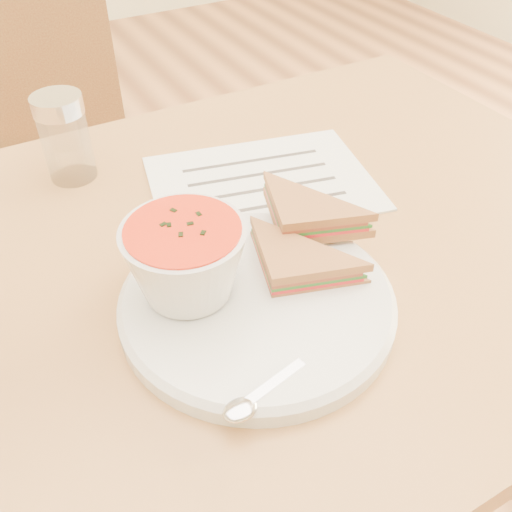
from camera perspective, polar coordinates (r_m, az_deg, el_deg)
dining_table at (r=0.93m, az=-1.24°, el=-16.89°), size 1.00×0.70×0.75m
chair_far at (r=1.30m, az=-20.33°, el=4.50°), size 0.48×0.48×0.88m
plate at (r=0.56m, az=0.11°, el=-4.72°), size 0.28×0.28×0.02m
soup_bowl at (r=0.54m, az=-7.00°, el=-0.78°), size 0.15×0.15×0.08m
sandwich_half_a at (r=0.54m, az=1.59°, el=-3.55°), size 0.13×0.13×0.03m
sandwich_half_b at (r=0.58m, az=2.63°, el=1.92°), size 0.13×0.13×0.03m
spoon at (r=0.49m, az=2.41°, el=-12.21°), size 0.15×0.06×0.01m
paper_menu at (r=0.74m, az=0.61°, el=7.34°), size 0.32×0.26×0.00m
condiment_shaker at (r=0.76m, az=-18.53°, el=11.13°), size 0.07×0.07×0.11m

